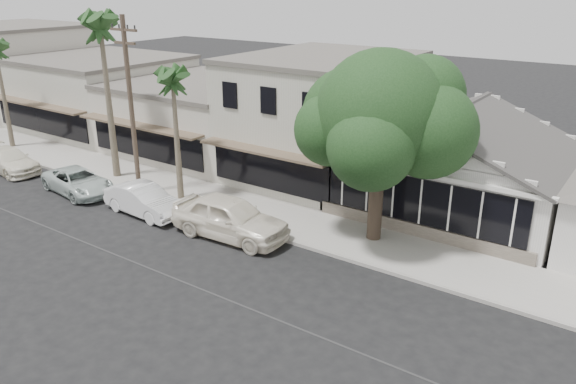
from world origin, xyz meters
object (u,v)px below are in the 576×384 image
Objects in this scene: car_1 at (144,200)px; car_2 at (78,182)px; utility_pole at (131,104)px; car_0 at (230,217)px; car_3 at (9,160)px; shade_tree at (382,118)px.

car_1 is 0.94× the size of car_2.
utility_pole reaches higher than car_0.
utility_pole reaches higher than car_1.
car_3 is at bearing 93.53° from car_1.
utility_pole is 8.27m from car_0.
car_1 is 0.54× the size of shade_tree.
car_1 reaches higher than car_3.
car_0 is 1.15× the size of car_3.
car_1 is at bearing 91.45° from car_0.
utility_pole is 4.90m from car_1.
car_3 reaches higher than car_2.
shade_tree is at bearing -59.89° from car_0.
utility_pole is at bearing -74.76° from car_3.
utility_pole is 1.11× the size of shade_tree.
shade_tree is (5.23, 3.45, 4.42)m from car_0.
utility_pole reaches higher than car_2.
car_3 is at bearing 88.72° from car_0.
car_2 is at bearing 93.14° from car_1.
shade_tree reaches higher than car_3.
car_3 is at bearing 98.96° from car_2.
car_0 is at bearing -83.70° from car_3.
shade_tree is at bearing -67.79° from car_2.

